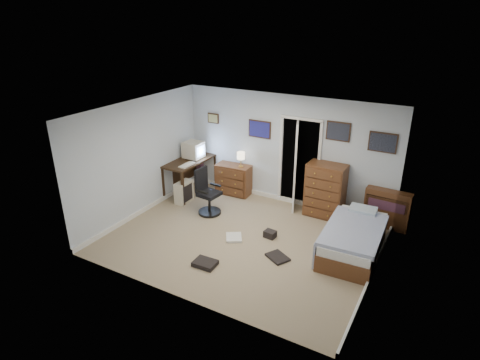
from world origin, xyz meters
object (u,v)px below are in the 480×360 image
object	(u,v)px
low_dresser	(234,179)
tall_dresser	(325,190)
office_chair	(207,196)
bed	(353,239)
computer_desk	(187,166)

from	to	relation	value
low_dresser	tall_dresser	distance (m)	2.29
office_chair	low_dresser	size ratio (longest dim) A/B	1.24
office_chair	bed	bearing A→B (deg)	5.42
office_chair	low_dresser	distance (m)	1.17
office_chair	tall_dresser	bearing A→B (deg)	32.45
tall_dresser	bed	size ratio (longest dim) A/B	0.63
low_dresser	office_chair	bearing A→B (deg)	-93.16
computer_desk	tall_dresser	bearing A→B (deg)	7.49
low_dresser	tall_dresser	xyz separation A→B (m)	(2.28, -0.02, 0.22)
low_dresser	computer_desk	bearing A→B (deg)	-161.89
office_chair	bed	size ratio (longest dim) A/B	0.55
bed	office_chair	bearing A→B (deg)	177.37
computer_desk	tall_dresser	world-z (taller)	tall_dresser
low_dresser	tall_dresser	world-z (taller)	tall_dresser
low_dresser	bed	distance (m)	3.43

